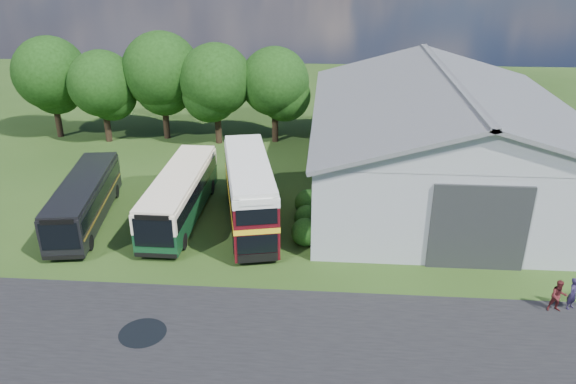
# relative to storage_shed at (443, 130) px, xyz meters

# --- Properties ---
(ground) EXTENTS (120.00, 120.00, 0.00)m
(ground) POSITION_rel_storage_shed_xyz_m (-15.00, -15.98, -4.17)
(ground) COLOR #1F3711
(ground) RESTS_ON ground
(asphalt_road) EXTENTS (60.00, 8.00, 0.02)m
(asphalt_road) POSITION_rel_storage_shed_xyz_m (-12.00, -18.98, -4.17)
(asphalt_road) COLOR black
(asphalt_road) RESTS_ON ground
(puddle) EXTENTS (2.20, 2.20, 0.01)m
(puddle) POSITION_rel_storage_shed_xyz_m (-16.50, -18.98, -4.17)
(puddle) COLOR black
(puddle) RESTS_ON ground
(storage_shed) EXTENTS (18.80, 24.80, 8.15)m
(storage_shed) POSITION_rel_storage_shed_xyz_m (0.00, 0.00, 0.00)
(storage_shed) COLOR gray
(storage_shed) RESTS_ON ground
(tree_left_a) EXTENTS (6.46, 6.46, 9.12)m
(tree_left_a) POSITION_rel_storage_shed_xyz_m (-33.00, 8.52, 1.71)
(tree_left_a) COLOR black
(tree_left_a) RESTS_ON ground
(tree_left_b) EXTENTS (5.78, 5.78, 8.16)m
(tree_left_b) POSITION_rel_storage_shed_xyz_m (-28.00, 7.52, 1.09)
(tree_left_b) COLOR black
(tree_left_b) RESTS_ON ground
(tree_mid) EXTENTS (6.80, 6.80, 9.60)m
(tree_mid) POSITION_rel_storage_shed_xyz_m (-23.00, 8.82, 2.02)
(tree_mid) COLOR black
(tree_mid) RESTS_ON ground
(tree_right_a) EXTENTS (6.26, 6.26, 8.83)m
(tree_right_a) POSITION_rel_storage_shed_xyz_m (-18.00, 7.82, 1.52)
(tree_right_a) COLOR black
(tree_right_a) RESTS_ON ground
(tree_right_b) EXTENTS (5.98, 5.98, 8.45)m
(tree_right_b) POSITION_rel_storage_shed_xyz_m (-13.00, 8.62, 1.27)
(tree_right_b) COLOR black
(tree_right_b) RESTS_ON ground
(shrub_front) EXTENTS (1.70, 1.70, 1.70)m
(shrub_front) POSITION_rel_storage_shed_xyz_m (-9.40, -9.98, -4.17)
(shrub_front) COLOR #194714
(shrub_front) RESTS_ON ground
(shrub_mid) EXTENTS (1.60, 1.60, 1.60)m
(shrub_mid) POSITION_rel_storage_shed_xyz_m (-9.40, -7.98, -4.17)
(shrub_mid) COLOR #194714
(shrub_mid) RESTS_ON ground
(shrub_back) EXTENTS (1.80, 1.80, 1.80)m
(shrub_back) POSITION_rel_storage_shed_xyz_m (-9.40, -5.98, -4.17)
(shrub_back) COLOR #194714
(shrub_back) RESTS_ON ground
(bus_green_single) EXTENTS (2.71, 11.23, 3.09)m
(bus_green_single) POSITION_rel_storage_shed_xyz_m (-17.62, -7.21, -2.52)
(bus_green_single) COLOR black
(bus_green_single) RESTS_ON ground
(bus_maroon_double) EXTENTS (4.75, 10.52, 4.39)m
(bus_maroon_double) POSITION_rel_storage_shed_xyz_m (-13.00, -7.85, -1.98)
(bus_maroon_double) COLOR black
(bus_maroon_double) RESTS_ON ground
(bus_dark_single) EXTENTS (3.94, 10.73, 2.89)m
(bus_dark_single) POSITION_rel_storage_shed_xyz_m (-23.54, -8.20, -2.63)
(bus_dark_single) COLOR black
(bus_dark_single) RESTS_ON ground
(visitor_a) EXTENTS (0.73, 0.69, 1.69)m
(visitor_a) POSITION_rel_storage_shed_xyz_m (3.94, -15.51, -3.32)
(visitor_a) COLOR #1F1835
(visitor_a) RESTS_ON ground
(visitor_b) EXTENTS (0.83, 0.65, 1.70)m
(visitor_b) POSITION_rel_storage_shed_xyz_m (3.15, -15.78, -3.32)
(visitor_b) COLOR #431517
(visitor_b) RESTS_ON ground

